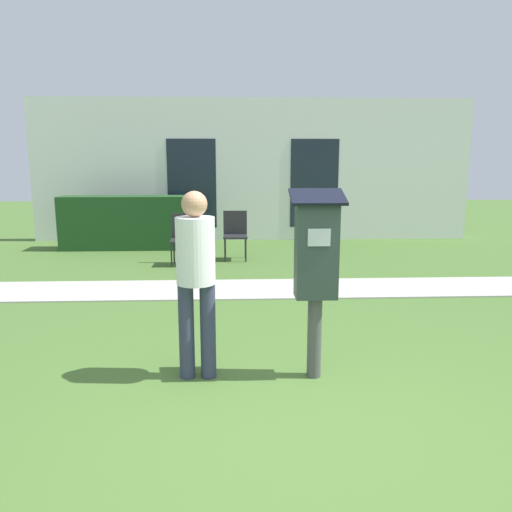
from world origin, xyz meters
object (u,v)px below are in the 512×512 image
Objects in this scene: person_standing at (196,271)px; outdoor_chair_left at (184,235)px; parking_meter at (316,260)px; outdoor_chair_middle at (235,231)px.

outdoor_chair_left is at bearing 120.21° from person_standing.
person_standing is (-0.99, 0.03, -0.09)m from parking_meter.
outdoor_chair_left and outdoor_chair_middle have the same top height.
outdoor_chair_middle is (0.34, 5.18, -0.40)m from person_standing.
outdoor_chair_left is at bearing 108.07° from parking_meter.
outdoor_chair_middle is at bearing 97.11° from parking_meter.
person_standing is at bearing -66.13° from outdoor_chair_left.
outdoor_chair_middle is (0.91, 0.42, 0.00)m from outdoor_chair_left.
parking_meter is at bearing -72.59° from outdoor_chair_middle.
parking_meter is at bearing 21.63° from person_standing.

